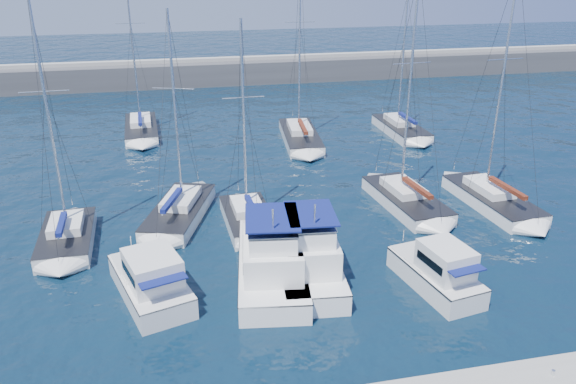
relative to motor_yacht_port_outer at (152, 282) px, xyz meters
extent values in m
plane|color=black|center=(8.17, 0.86, -0.94)|extent=(220.00, 220.00, 0.00)
cube|color=#424244|center=(8.17, 52.86, 0.06)|extent=(160.00, 6.00, 4.00)
cube|color=gray|center=(8.17, 52.86, 2.26)|extent=(160.00, 1.20, 0.50)
cylinder|color=silver|center=(16.17, -10.14, -0.22)|extent=(0.16, 0.16, 0.25)
cube|color=silver|center=(-0.08, 0.25, -0.54)|extent=(4.61, 6.97, 1.60)
cube|color=#262628|center=(-0.08, 0.25, 0.21)|extent=(4.66, 6.99, 0.08)
cube|color=silver|center=(0.16, -0.50, 1.06)|extent=(3.18, 3.56, 1.60)
cube|color=black|center=(0.16, -0.50, 1.14)|extent=(3.05, 3.00, 0.45)
cube|color=navy|center=(0.50, -1.62, 1.36)|extent=(2.74, 2.54, 0.07)
cube|color=white|center=(6.47, 0.86, -0.54)|extent=(4.84, 9.85, 1.60)
cube|color=#262628|center=(6.47, 0.86, 0.21)|extent=(4.91, 9.86, 0.08)
cube|color=white|center=(6.30, -0.28, 1.06)|extent=(3.60, 4.76, 1.60)
cube|color=black|center=(6.30, -0.28, 1.14)|extent=(3.53, 3.90, 0.45)
cube|color=white|center=(6.27, -0.47, 2.31)|extent=(2.82, 3.37, 0.90)
cube|color=navy|center=(6.27, -0.47, 3.31)|extent=(3.17, 3.85, 0.08)
cube|color=white|center=(8.44, 0.86, -0.54)|extent=(4.10, 9.16, 1.60)
cube|color=#262628|center=(8.44, 0.86, 0.21)|extent=(4.17, 9.16, 0.08)
cube|color=white|center=(8.34, -0.21, 1.06)|extent=(3.15, 4.37, 1.60)
cube|color=black|center=(8.34, -0.21, 1.14)|extent=(3.13, 3.55, 0.45)
cube|color=white|center=(8.32, -0.41, 2.31)|extent=(2.48, 3.08, 0.90)
cube|color=navy|center=(8.32, -0.41, 3.31)|extent=(2.80, 3.52, 0.08)
cube|color=silver|center=(14.83, -2.05, -0.54)|extent=(3.37, 6.16, 1.60)
cube|color=#262628|center=(14.83, -2.05, 0.21)|extent=(3.41, 6.17, 0.08)
cube|color=silver|center=(14.96, -2.75, 1.06)|extent=(2.47, 3.01, 1.60)
cube|color=black|center=(14.96, -2.75, 1.14)|extent=(2.42, 2.49, 0.45)
cube|color=navy|center=(15.14, -3.80, 1.36)|extent=(2.19, 2.08, 0.07)
cube|color=silver|center=(-5.18, 7.03, -0.64)|extent=(3.25, 6.84, 1.30)
cube|color=#262628|center=(-5.18, 7.03, -0.01)|extent=(3.31, 6.84, 0.06)
cube|color=silver|center=(-5.20, 7.45, 0.31)|extent=(2.06, 3.02, 0.55)
cylinder|color=silver|center=(-5.21, 7.71, 7.16)|extent=(0.18, 0.18, 13.30)
cylinder|color=silver|center=(-5.14, 6.02, 0.86)|extent=(0.24, 3.37, 0.12)
cube|color=navy|center=(-5.14, 5.92, 1.01)|extent=(0.46, 3.04, 0.28)
cube|color=silver|center=(1.70, 9.40, -0.64)|extent=(5.46, 8.68, 1.30)
cube|color=#262628|center=(1.70, 9.40, -0.01)|extent=(5.52, 8.70, 0.06)
cube|color=silver|center=(1.86, 9.88, 0.31)|extent=(2.99, 4.00, 0.55)
cylinder|color=silver|center=(1.96, 10.17, 6.57)|extent=(0.18, 0.18, 12.13)
cylinder|color=silver|center=(1.31, 8.24, 0.86)|extent=(1.42, 3.90, 0.12)
cube|color=navy|center=(1.28, 8.15, 1.01)|extent=(1.51, 3.59, 0.28)
cube|color=white|center=(6.12, 7.30, -0.64)|extent=(3.16, 6.64, 1.30)
cube|color=#262628|center=(6.12, 7.30, -0.01)|extent=(3.22, 6.64, 0.06)
cube|color=white|center=(6.10, 7.71, 0.31)|extent=(2.00, 2.93, 0.55)
cylinder|color=silver|center=(6.09, 7.96, 6.35)|extent=(0.18, 0.18, 11.69)
cylinder|color=silver|center=(6.16, 6.33, 0.86)|extent=(0.25, 3.27, 0.12)
cube|color=navy|center=(6.16, 6.23, 1.01)|extent=(0.47, 2.95, 0.28)
cube|color=silver|center=(17.50, 8.10, -0.64)|extent=(3.88, 8.38, 1.30)
cube|color=#262628|center=(17.50, 8.10, -0.01)|extent=(3.94, 8.39, 0.06)
cube|color=silver|center=(17.45, 8.61, 0.31)|extent=(2.35, 3.73, 0.55)
cylinder|color=silver|center=(17.42, 8.91, 7.60)|extent=(0.18, 0.18, 14.19)
cylinder|color=silver|center=(17.62, 6.89, 0.86)|extent=(0.52, 4.05, 0.12)
cube|color=#561F11|center=(17.63, 6.79, 1.01)|extent=(0.71, 3.67, 0.28)
cube|color=white|center=(23.51, 6.86, -0.64)|extent=(3.64, 8.71, 1.30)
cube|color=#262628|center=(23.51, 6.86, -0.01)|extent=(3.70, 8.72, 0.06)
cube|color=white|center=(23.47, 7.39, 0.31)|extent=(2.23, 3.86, 0.55)
cylinder|color=silver|center=(23.44, 7.71, 7.80)|extent=(0.18, 0.18, 14.59)
cylinder|color=silver|center=(23.60, 5.59, 0.86)|extent=(0.44, 4.25, 0.12)
cube|color=#561F11|center=(23.61, 5.49, 1.01)|extent=(0.64, 3.84, 0.28)
cube|color=white|center=(-1.36, 30.06, -0.64)|extent=(3.38, 9.47, 1.30)
cube|color=#262628|center=(-1.36, 30.06, -0.01)|extent=(3.44, 9.47, 0.06)
cube|color=white|center=(-1.38, 30.65, 0.31)|extent=(2.11, 4.17, 0.55)
cylinder|color=silver|center=(-1.40, 31.00, 8.10)|extent=(0.18, 0.18, 15.18)
cylinder|color=silver|center=(-1.30, 28.66, 0.86)|extent=(0.31, 4.68, 0.12)
cube|color=navy|center=(-1.30, 28.56, 1.01)|extent=(0.52, 4.22, 0.28)
cube|color=silver|center=(13.58, 24.26, -0.64)|extent=(4.02, 10.09, 1.30)
cube|color=#262628|center=(13.58, 24.26, -0.01)|extent=(4.08, 10.10, 0.06)
cube|color=silver|center=(13.64, 24.87, 0.31)|extent=(2.42, 4.48, 0.55)
cylinder|color=silver|center=(13.67, 25.24, 8.42)|extent=(0.18, 0.18, 15.82)
cylinder|color=silver|center=(13.44, 22.79, 0.86)|extent=(0.59, 4.91, 0.12)
cube|color=#561F11|center=(13.43, 22.69, 1.01)|extent=(0.77, 4.44, 0.28)
cube|color=silver|center=(24.02, 24.75, -0.64)|extent=(3.09, 8.42, 1.30)
cube|color=#262628|center=(24.02, 24.75, -0.01)|extent=(3.15, 8.42, 0.06)
cube|color=silver|center=(24.02, 25.28, 0.31)|extent=(1.99, 3.69, 0.55)
cylinder|color=silver|center=(24.02, 25.59, 6.46)|extent=(0.18, 0.18, 11.90)
cylinder|color=silver|center=(24.04, 23.50, 0.86)|extent=(0.16, 4.20, 0.12)
cube|color=navy|center=(24.04, 23.40, 1.01)|extent=(0.39, 3.78, 0.28)
camera|label=1|loc=(1.72, -25.73, 15.59)|focal=35.00mm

